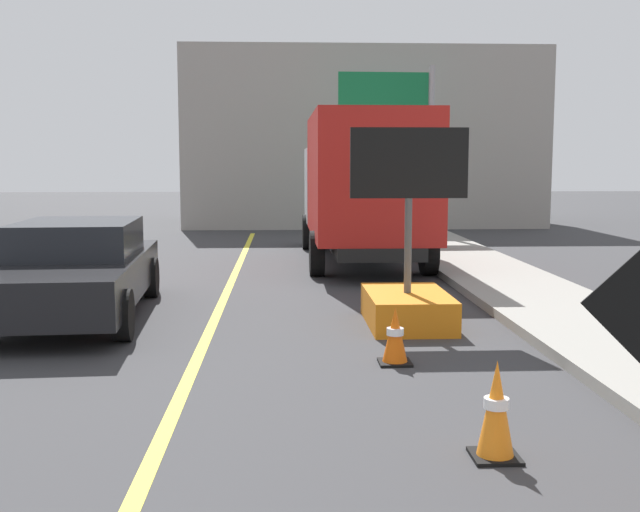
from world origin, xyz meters
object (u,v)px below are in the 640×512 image
arrow_board_trailer (407,290)px  pickup_car (76,269)px  traffic_cone_near_sign (496,410)px  traffic_cone_mid_lane (395,336)px  box_truck (362,184)px  highway_guide_sign (404,121)px

arrow_board_trailer → pickup_car: 4.78m
traffic_cone_near_sign → traffic_cone_mid_lane: (-0.36, 2.78, -0.06)m
box_truck → pickup_car: box_truck is taller
box_truck → highway_guide_sign: highway_guide_sign is taller
arrow_board_trailer → traffic_cone_mid_lane: 2.13m
arrow_board_trailer → pickup_car: arrow_board_trailer is taller
traffic_cone_mid_lane → highway_guide_sign: bearing=80.9°
arrow_board_trailer → traffic_cone_near_sign: arrow_board_trailer is taller
box_truck → traffic_cone_mid_lane: bearing=-93.4°
box_truck → highway_guide_sign: (1.72, 5.13, 1.65)m
pickup_car → highway_guide_sign: highway_guide_sign is taller
box_truck → traffic_cone_mid_lane: size_ratio=11.73×
pickup_car → highway_guide_sign: 13.12m
box_truck → traffic_cone_mid_lane: 8.94m
traffic_cone_near_sign → traffic_cone_mid_lane: 2.81m
box_truck → traffic_cone_near_sign: 11.67m
box_truck → traffic_cone_near_sign: (-0.16, -11.59, -1.40)m
highway_guide_sign → arrow_board_trailer: bearing=-98.5°
pickup_car → highway_guide_sign: (6.49, 11.07, 2.73)m
box_truck → highway_guide_sign: 5.66m
pickup_car → traffic_cone_mid_lane: 5.13m
arrow_board_trailer → traffic_cone_mid_lane: bearing=-102.7°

